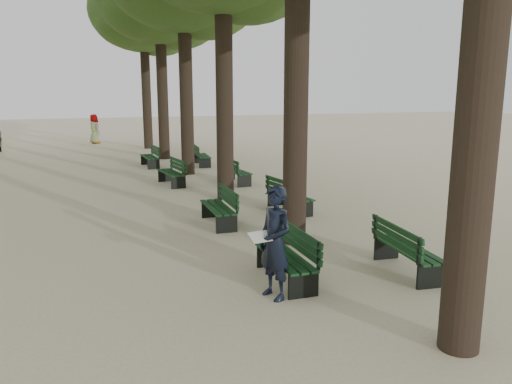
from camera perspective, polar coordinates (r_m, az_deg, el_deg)
name	(u,v)px	position (r m, az deg, el deg)	size (l,w,h in m)	color
ground	(289,305)	(8.02, 3.78, -12.78)	(120.00, 120.00, 0.00)	beige
tree_central_5	(143,12)	(30.30, -12.80, 19.44)	(6.00, 6.00, 9.95)	#33261C
bench_left_0	(285,266)	(8.87, 3.36, -8.45)	(0.64, 1.82, 0.92)	black
bench_left_1	(218,214)	(12.52, -4.32, -2.53)	(0.65, 1.82, 0.92)	black
bench_left_2	(171,177)	(18.04, -9.65, 1.65)	(0.75, 1.85, 0.92)	black
bench_left_3	(150,161)	(22.62, -12.04, 3.52)	(0.63, 1.82, 0.92)	black
bench_right_0	(407,258)	(9.65, 16.90, -7.27)	(0.80, 1.86, 0.92)	black
bench_right_1	(290,202)	(13.91, 3.86, -1.11)	(0.76, 1.85, 0.92)	black
bench_right_2	(236,176)	(18.12, -2.27, 1.85)	(0.67, 1.83, 0.92)	black
bench_right_3	(202,160)	(22.62, -6.15, 3.70)	(0.77, 1.85, 0.92)	black
man_with_map	(275,243)	(7.97, 2.17, -5.82)	(0.72, 0.81, 1.84)	black
pedestrian_d	(94,129)	(33.70, -17.99, 6.87)	(0.91, 0.37, 1.87)	#262628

